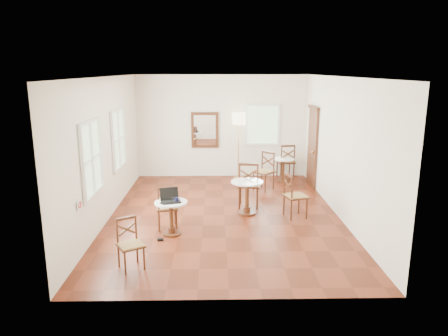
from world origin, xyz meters
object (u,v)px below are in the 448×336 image
Objects in this scene: chair_back_b at (264,171)px; cafe_table_back at (283,167)px; chair_mid_a at (249,184)px; floor_lamp at (239,123)px; mouse at (162,203)px; water_glass at (173,199)px; cafe_table_mid at (247,194)px; cafe_table_near at (171,214)px; power_adapter at (160,240)px; chair_near_a at (167,207)px; chair_mid_b at (294,196)px; chair_near_b at (130,244)px; laptop at (170,198)px; chair_back_a at (286,161)px; navy_mug at (177,200)px.

cafe_table_back is at bearing 93.10° from chair_back_b.
floor_lamp is at bearing -80.85° from chair_mid_a.
chair_back_b is at bearing -61.08° from floor_lamp.
water_glass is (0.20, 0.13, 0.03)m from mouse.
chair_back_b is at bearing -103.12° from chair_mid_a.
chair_mid_a is at bearing 81.26° from cafe_table_mid.
cafe_table_near is 0.66× the size of chair_back_b.
water_glass is at bearing 53.13° from chair_mid_a.
water_glass is 0.90× the size of power_adapter.
cafe_table_near is 0.74× the size of chair_near_a.
chair_mid_b reaches higher than cafe_table_near.
chair_mid_a is at bearing 24.49° from chair_near_b.
laptop reaches higher than cafe_table_back.
cafe_table_near is 2.33m from chair_mid_a.
chair_near_b is 1.55m from water_glass.
chair_back_a is at bearing 69.11° from cafe_table_back.
cafe_table_mid is 0.77× the size of chair_mid_b.
chair_mid_a is at bearing -152.48° from chair_near_a.
water_glass reaches higher than cafe_table_back.
navy_mug reaches higher than cafe_table_near.
cafe_table_back is at bearing -139.06° from chair_near_a.
cafe_table_mid reaches higher than cafe_table_back.
chair_back_a is 5.53m from power_adapter.
cafe_table_near is at bearing -143.02° from cafe_table_mid.
mouse is 0.96× the size of water_glass.
chair_near_a is 0.90× the size of chair_back_b.
cafe_table_near is 6.13× the size of power_adapter.
laptop is 3.94× the size of power_adapter.
chair_mid_a is 2.33m from laptop.
chair_mid_a reaches higher than chair_near_a.
laptop is at bearing 163.25° from water_glass.
chair_near_a is 9.60× the size of mouse.
chair_near_b is 1.56m from navy_mug.
cafe_table_mid is at bearing -89.54° from floor_lamp.
chair_mid_a is 1.18m from chair_mid_b.
mouse is at bearing 95.39° from chair_mid_b.
chair_near_a reaches higher than navy_mug.
navy_mug is (-1.44, -1.19, 0.25)m from cafe_table_mid.
cafe_table_near is at bearing -83.07° from chair_back_b.
chair_mid_b is at bearing 21.15° from navy_mug.
chair_mid_b is at bearing 149.31° from chair_mid_a.
cafe_table_near is at bearing -69.46° from laptop.
cafe_table_back is 0.62× the size of chair_mid_a.
water_glass is (0.56, 1.41, 0.30)m from chair_near_b.
cafe_table_mid is 0.50m from chair_mid_a.
cafe_table_back is 4.61m from chair_near_a.
navy_mug is (0.13, -0.03, -0.02)m from laptop.
chair_near_a is at bearing -112.76° from floor_lamp.
chair_near_a is 0.47× the size of floor_lamp.
chair_near_b reaches higher than power_adapter.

